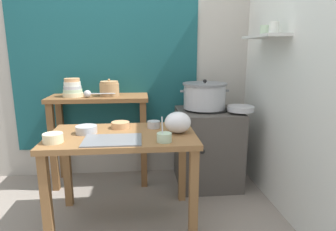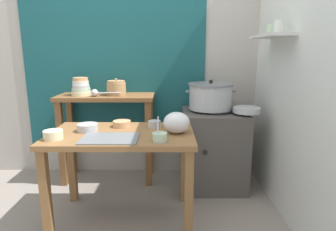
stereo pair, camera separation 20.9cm
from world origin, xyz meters
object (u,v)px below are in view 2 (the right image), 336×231
wide_pan (246,110)px  prep_table (121,146)px  back_shelf_table (106,117)px  stove_block (212,148)px  serving_tray (109,138)px  prep_bowl_3 (121,124)px  prep_bowl_2 (154,124)px  prep_bowl_0 (159,137)px  plastic_bag (176,123)px  bowl_stack_enamel (80,87)px  ladle (95,93)px  clay_pot (116,88)px  steamer_pot (210,96)px  prep_bowl_1 (87,127)px  prep_bowl_4 (52,135)px

wide_pan → prep_table: bearing=-157.1°
wide_pan → back_shelf_table: bearing=168.1°
back_shelf_table → stove_block: back_shelf_table is taller
serving_tray → prep_bowl_3: (0.03, 0.34, 0.02)m
wide_pan → prep_bowl_2: (-0.83, -0.30, -0.05)m
serving_tray → prep_bowl_0: (0.36, -0.06, 0.03)m
serving_tray → prep_bowl_3: bearing=84.2°
prep_table → plastic_bag: plastic_bag is taller
back_shelf_table → prep_table: bearing=-70.0°
prep_table → prep_bowl_3: size_ratio=7.53×
bowl_stack_enamel → prep_bowl_3: size_ratio=1.31×
bowl_stack_enamel → ladle: 0.18m
back_shelf_table → clay_pot: (0.11, 0.00, 0.29)m
back_shelf_table → steamer_pot: size_ratio=2.01×
prep_bowl_1 → prep_bowl_4: 0.28m
stove_block → serving_tray: 1.21m
bowl_stack_enamel → prep_bowl_3: bearing=-48.6°
stove_block → wide_pan: 0.52m
prep_bowl_2 → prep_bowl_3: size_ratio=0.70×
back_shelf_table → wide_pan: size_ratio=3.85×
serving_tray → back_shelf_table: bearing=103.0°
ladle → prep_bowl_1: bearing=-83.0°
plastic_bag → prep_bowl_2: size_ratio=1.95×
ladle → plastic_bag: size_ratio=1.48×
steamer_pot → prep_bowl_3: (-0.79, -0.45, -0.16)m
bowl_stack_enamel → steamer_pot: bearing=-4.3°
back_shelf_table → prep_bowl_0: size_ratio=5.66×
steamer_pot → prep_bowl_1: steamer_pot is taller
steamer_pot → wide_pan: bearing=-29.2°
stove_block → prep_bowl_2: stove_block is taller
plastic_bag → prep_bowl_2: (-0.18, 0.17, -0.05)m
back_shelf_table → stove_block: (1.07, -0.13, -0.30)m
bowl_stack_enamel → prep_bowl_2: 0.97m
ladle → prep_bowl_2: ladle is taller
prep_bowl_0 → back_shelf_table: bearing=120.5°
prep_table → clay_pot: bearing=102.3°
ladle → prep_bowl_0: 1.10m
prep_table → prep_bowl_4: 0.51m
serving_tray → prep_bowl_2: bearing=46.8°
wide_pan → prep_bowl_0: bearing=-138.7°
stove_block → steamer_pot: size_ratio=1.63×
prep_table → prep_bowl_3: (-0.02, 0.17, 0.14)m
back_shelf_table → prep_bowl_4: (-0.19, -0.91, 0.08)m
back_shelf_table → steamer_pot: bearing=-6.1°
bowl_stack_enamel → prep_bowl_4: bowl_stack_enamel is taller
prep_bowl_3 → prep_bowl_4: bearing=-141.4°
stove_block → prep_bowl_0: (-0.51, -0.83, 0.37)m
prep_bowl_1 → prep_bowl_4: (-0.18, -0.21, 0.00)m
prep_table → bowl_stack_enamel: size_ratio=5.76×
back_shelf_table → prep_bowl_3: 0.62m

